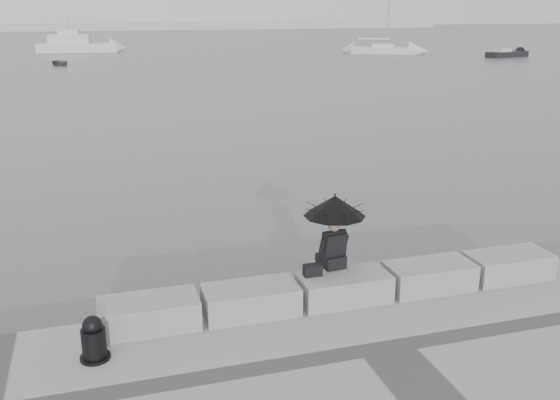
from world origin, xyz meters
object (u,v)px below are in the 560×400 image
object	(u,v)px
small_motorboat	(507,54)
seated_person	(335,215)
mooring_bollard	(94,341)
sailboat_right	(383,49)
dinghy	(60,62)
motor_cruiser	(78,45)

from	to	relation	value
small_motorboat	seated_person	bearing A→B (deg)	-144.10
mooring_bollard	sailboat_right	size ratio (longest dim) A/B	0.05
sailboat_right	small_motorboat	size ratio (longest dim) A/B	2.18
seated_person	mooring_bollard	world-z (taller)	seated_person
seated_person	mooring_bollard	distance (m)	4.51
dinghy	seated_person	bearing A→B (deg)	-106.08
mooring_bollard	motor_cruiser	bearing A→B (deg)	90.56
motor_cruiser	small_motorboat	world-z (taller)	motor_cruiser
seated_person	dinghy	world-z (taller)	seated_person
seated_person	motor_cruiser	bearing A→B (deg)	87.25
motor_cruiser	dinghy	size ratio (longest dim) A/B	3.35
seated_person	small_motorboat	xyz separation A→B (m)	(42.54, 53.31, -1.67)
mooring_bollard	motor_cruiser	distance (m)	76.98
mooring_bollard	motor_cruiser	world-z (taller)	motor_cruiser
mooring_bollard	sailboat_right	bearing A→B (deg)	60.88
mooring_bollard	small_motorboat	distance (m)	71.73
dinghy	small_motorboat	bearing A→B (deg)	-26.92
mooring_bollard	small_motorboat	xyz separation A→B (m)	(46.75, 54.41, -0.48)
motor_cruiser	dinghy	distance (m)	19.01
sailboat_right	mooring_bollard	bearing A→B (deg)	-88.36
motor_cruiser	small_motorboat	bearing A→B (deg)	-17.05
seated_person	sailboat_right	size ratio (longest dim) A/B	0.11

